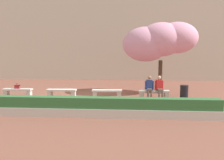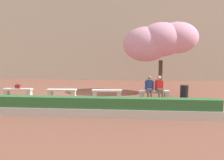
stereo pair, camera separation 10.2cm
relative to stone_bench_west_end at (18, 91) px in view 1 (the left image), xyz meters
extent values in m
plane|color=brown|center=(4.05, 0.00, -0.30)|extent=(100.00, 100.00, 0.00)
cube|color=beige|center=(4.05, 10.40, 4.78)|extent=(28.00, 4.00, 10.17)
cube|color=beige|center=(0.00, 0.00, 0.10)|extent=(1.75, 0.47, 0.10)
cube|color=beige|center=(-0.70, -0.02, -0.13)|extent=(0.25, 0.35, 0.35)
cube|color=beige|center=(0.70, 0.02, -0.13)|extent=(0.25, 0.35, 0.35)
cube|color=beige|center=(2.70, 0.00, 0.10)|extent=(1.75, 0.47, 0.10)
cube|color=beige|center=(2.00, -0.02, -0.13)|extent=(0.25, 0.35, 0.35)
cube|color=beige|center=(3.40, 0.02, -0.13)|extent=(0.25, 0.35, 0.35)
cube|color=beige|center=(5.40, 0.00, 0.10)|extent=(1.75, 0.47, 0.10)
cube|color=beige|center=(4.70, -0.02, -0.13)|extent=(0.25, 0.35, 0.35)
cube|color=beige|center=(6.10, 0.02, -0.13)|extent=(0.25, 0.35, 0.35)
cube|color=beige|center=(8.10, 0.00, 0.10)|extent=(1.75, 0.47, 0.10)
cube|color=beige|center=(7.40, -0.02, -0.13)|extent=(0.25, 0.35, 0.35)
cube|color=beige|center=(8.80, 0.02, -0.13)|extent=(0.25, 0.35, 0.35)
cube|color=black|center=(7.73, -0.42, -0.27)|extent=(0.10, 0.22, 0.06)
cylinder|color=brown|center=(7.73, -0.36, -0.06)|extent=(0.10, 0.10, 0.42)
cube|color=black|center=(7.91, -0.42, -0.27)|extent=(0.10, 0.22, 0.06)
cylinder|color=brown|center=(7.91, -0.36, -0.06)|extent=(0.10, 0.10, 0.42)
cube|color=brown|center=(7.82, -0.18, 0.21)|extent=(0.29, 0.41, 0.12)
cube|color=#2D4289|center=(7.83, 0.04, 0.48)|extent=(0.34, 0.23, 0.54)
sphere|color=#A37556|center=(7.83, 0.04, 0.88)|extent=(0.21, 0.21, 0.21)
cylinder|color=#2D4289|center=(7.62, 0.02, 0.44)|extent=(0.09, 0.09, 0.50)
cylinder|color=#2D4289|center=(8.04, 0.02, 0.44)|extent=(0.09, 0.09, 0.50)
cube|color=black|center=(8.35, -0.43, -0.27)|extent=(0.13, 0.23, 0.06)
cylinder|color=brown|center=(8.34, -0.37, -0.06)|extent=(0.10, 0.10, 0.42)
cube|color=black|center=(8.53, -0.40, -0.27)|extent=(0.13, 0.23, 0.06)
cylinder|color=brown|center=(8.52, -0.34, -0.06)|extent=(0.10, 0.10, 0.42)
cube|color=brown|center=(8.40, -0.18, 0.21)|extent=(0.34, 0.44, 0.12)
cube|color=red|center=(8.37, 0.04, 0.48)|extent=(0.37, 0.27, 0.54)
sphere|color=beige|center=(8.37, 0.04, 0.88)|extent=(0.21, 0.21, 0.21)
cylinder|color=red|center=(8.17, -0.01, 0.44)|extent=(0.09, 0.09, 0.50)
cylinder|color=red|center=(8.58, 0.05, 0.44)|extent=(0.09, 0.09, 0.50)
cube|color=#A3232D|center=(-0.01, 0.01, 0.26)|extent=(0.30, 0.14, 0.22)
cube|color=maroon|center=(-0.01, 0.00, 0.35)|extent=(0.30, 0.15, 0.04)
torus|color=maroon|center=(-0.01, 0.01, 0.42)|extent=(0.14, 0.02, 0.14)
cylinder|color=#473323|center=(8.66, 1.63, 0.75)|extent=(0.25, 0.25, 2.11)
ellipsoid|color=pink|center=(8.66, 1.63, 3.11)|extent=(2.82, 2.78, 2.12)
ellipsoid|color=pink|center=(7.71, 1.74, 2.83)|extent=(2.93, 2.85, 2.20)
ellipsoid|color=pink|center=(9.61, 1.62, 3.21)|extent=(2.58, 2.39, 1.94)
cube|color=beige|center=(4.05, -3.92, -0.12)|extent=(12.42, 0.50, 0.36)
cube|color=#336B38|center=(4.05, -3.92, 0.28)|extent=(12.32, 0.44, 0.44)
cylinder|color=black|center=(9.76, -0.10, 0.09)|extent=(0.44, 0.44, 0.78)
camera|label=1|loc=(6.61, -12.44, 2.25)|focal=35.00mm
camera|label=2|loc=(6.71, -12.43, 2.25)|focal=35.00mm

